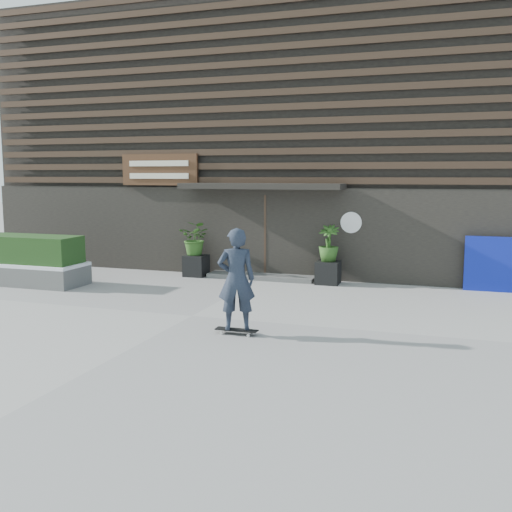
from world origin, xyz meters
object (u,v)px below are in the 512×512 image
(blue_tarp, at_px, (495,264))
(skateboarder, at_px, (236,279))
(planter_pot_right, at_px, (328,273))
(planter_pot_left, at_px, (196,266))
(raised_bed, at_px, (22,274))

(blue_tarp, height_order, skateboarder, skateboarder)
(skateboarder, bearing_deg, planter_pot_right, 84.27)
(planter_pot_left, xyz_separation_m, blue_tarp, (7.89, 0.30, 0.38))
(planter_pot_right, distance_m, skateboarder, 5.49)
(planter_pot_right, bearing_deg, planter_pot_left, 180.00)
(raised_bed, bearing_deg, skateboarder, -22.05)
(planter_pot_right, relative_size, blue_tarp, 0.42)
(raised_bed, distance_m, blue_tarp, 12.13)
(planter_pot_left, height_order, planter_pot_right, same)
(planter_pot_right, bearing_deg, raised_bed, -161.85)
(raised_bed, height_order, blue_tarp, blue_tarp)
(skateboarder, bearing_deg, blue_tarp, 50.97)
(planter_pot_right, distance_m, raised_bed, 8.10)
(blue_tarp, relative_size, skateboarder, 0.75)
(skateboarder, bearing_deg, raised_bed, 157.95)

